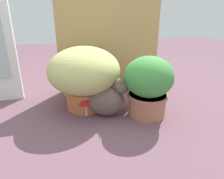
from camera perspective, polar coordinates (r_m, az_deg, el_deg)
ground_plane at (r=1.56m, az=-1.36°, el=-6.65°), size 6.00×6.00×0.00m
cardboard_backdrop at (r=1.91m, az=-0.61°, el=12.07°), size 0.91×0.03×0.83m
grass_planter at (r=1.58m, az=-7.51°, el=4.16°), size 0.53×0.53×0.47m
leafy_planter at (r=1.48m, az=9.75°, el=1.29°), size 0.34×0.34×0.43m
cat at (r=1.51m, az=-1.07°, el=-2.57°), size 0.37×0.24×0.32m
mushroom_ornament_red at (r=1.53m, az=-7.06°, el=-3.23°), size 0.11×0.11×0.15m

